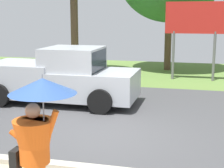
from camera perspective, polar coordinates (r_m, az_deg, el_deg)
name	(u,v)px	position (r m, az deg, el deg)	size (l,w,h in m)	color
ground_plane	(128,107)	(11.46, 2.57, -3.79)	(40.00, 22.00, 0.20)	#424244
monk_pedestrian	(37,144)	(5.24, -12.25, -9.64)	(1.05, 0.96, 2.13)	#E55B19
pickup_truck	(60,77)	(11.81, -8.45, 1.11)	(5.20, 2.28, 1.88)	#ADB2BA
roadside_billboard	(195,23)	(16.10, 13.41, 9.63)	(2.60, 0.12, 3.50)	slate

